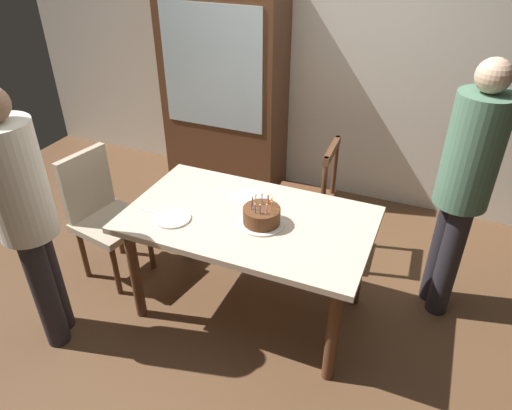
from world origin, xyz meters
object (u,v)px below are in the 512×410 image
object	(u,v)px
plate_near_celebrant	(173,218)
chair_upholstered	(101,210)
chair_spindle_back	(305,202)
person_celebrant	(25,212)
birthday_cake	(262,216)
person_guest	(465,182)
china_cabinet	(224,89)
dining_table	(249,230)
plate_far_side	(250,198)

from	to	relation	value
plate_near_celebrant	chair_upholstered	size ratio (longest dim) A/B	0.23
chair_spindle_back	person_celebrant	size ratio (longest dim) A/B	0.57
chair_spindle_back	person_celebrant	xyz separation A→B (m)	(-1.18, -1.45, 0.48)
birthday_cake	person_guest	distance (m)	1.23
birthday_cake	chair_spindle_back	size ratio (longest dim) A/B	0.29
birthday_cake	chair_upholstered	bearing A→B (deg)	179.23
chair_spindle_back	plate_near_celebrant	bearing A→B (deg)	-119.66
chair_upholstered	person_celebrant	distance (m)	0.79
plate_near_celebrant	china_cabinet	xyz separation A→B (m)	(-0.51, 1.76, 0.19)
plate_near_celebrant	person_guest	distance (m)	1.76
dining_table	china_cabinet	bearing A→B (deg)	120.68
chair_spindle_back	person_guest	world-z (taller)	person_guest
plate_near_celebrant	chair_spindle_back	size ratio (longest dim) A/B	0.23
chair_spindle_back	chair_upholstered	distance (m)	1.50
person_celebrant	plate_near_celebrant	bearing A→B (deg)	37.79
birthday_cake	china_cabinet	distance (m)	1.90
birthday_cake	plate_near_celebrant	distance (m)	0.54
plate_near_celebrant	chair_spindle_back	world-z (taller)	chair_spindle_back
plate_near_celebrant	person_celebrant	bearing A→B (deg)	-142.21
person_celebrant	chair_spindle_back	bearing A→B (deg)	50.94
birthday_cake	person_guest	world-z (taller)	person_guest
person_guest	china_cabinet	bearing A→B (deg)	154.23
plate_near_celebrant	plate_far_side	distance (m)	0.52
birthday_cake	plate_near_celebrant	world-z (taller)	birthday_cake
person_guest	birthday_cake	bearing A→B (deg)	-151.46
person_celebrant	person_guest	bearing A→B (deg)	29.14
plate_near_celebrant	person_celebrant	world-z (taller)	person_celebrant
plate_near_celebrant	chair_spindle_back	bearing A→B (deg)	60.34
dining_table	birthday_cake	xyz separation A→B (m)	(0.10, -0.03, 0.15)
dining_table	person_guest	bearing A→B (deg)	25.08
person_celebrant	dining_table	bearing A→B (deg)	33.33
dining_table	person_guest	distance (m)	1.33
plate_near_celebrant	person_guest	xyz separation A→B (m)	(1.58, 0.75, 0.22)
person_celebrant	china_cabinet	bearing A→B (deg)	86.96
chair_spindle_back	person_guest	bearing A→B (deg)	-11.77
dining_table	plate_far_side	bearing A→B (deg)	110.77
birthday_cake	person_celebrant	distance (m)	1.32
birthday_cake	china_cabinet	xyz separation A→B (m)	(-1.02, 1.59, 0.14)
chair_spindle_back	china_cabinet	xyz separation A→B (m)	(-1.06, 0.79, 0.49)
chair_spindle_back	china_cabinet	world-z (taller)	china_cabinet
dining_table	china_cabinet	size ratio (longest dim) A/B	0.79
person_guest	china_cabinet	size ratio (longest dim) A/B	0.90
dining_table	chair_spindle_back	xyz separation A→B (m)	(0.13, 0.76, -0.20)
dining_table	person_guest	xyz separation A→B (m)	(1.17, 0.55, 0.32)
plate_far_side	chair_upholstered	distance (m)	1.11
dining_table	plate_near_celebrant	distance (m)	0.47
chair_spindle_back	chair_upholstered	bearing A→B (deg)	-148.54
birthday_cake	chair_spindle_back	xyz separation A→B (m)	(0.03, 0.80, -0.35)
plate_near_celebrant	chair_spindle_back	distance (m)	1.15
plate_far_side	china_cabinet	distance (m)	1.61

